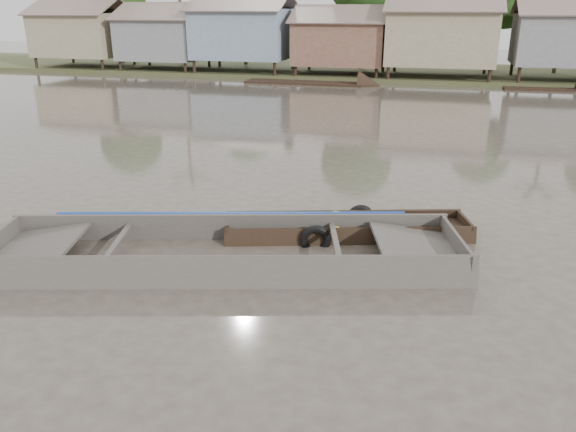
# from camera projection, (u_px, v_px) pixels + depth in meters

# --- Properties ---
(ground) EXTENTS (120.00, 120.00, 0.00)m
(ground) POSITION_uv_depth(u_px,v_px,m) (264.00, 275.00, 9.86)
(ground) COLOR #463E36
(ground) RESTS_ON ground
(riverbank) EXTENTS (120.00, 12.47, 10.22)m
(riverbank) POSITION_uv_depth(u_px,v_px,m) (450.00, 29.00, 36.90)
(riverbank) COLOR #384723
(riverbank) RESTS_ON ground
(banana_boat) EXTENTS (5.14, 2.58, 0.69)m
(banana_boat) POSITION_uv_depth(u_px,v_px,m) (344.00, 229.00, 11.58)
(banana_boat) COLOR black
(banana_boat) RESTS_ON ground
(viewer_boat) EXTENTS (8.89, 4.42, 0.69)m
(viewer_boat) POSITION_uv_depth(u_px,v_px,m) (229.00, 257.00, 10.39)
(viewer_boat) COLOR #433D39
(viewer_boat) RESTS_ON ground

